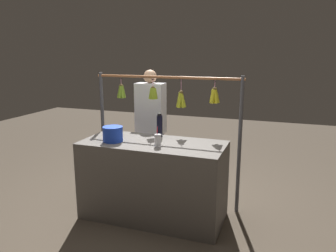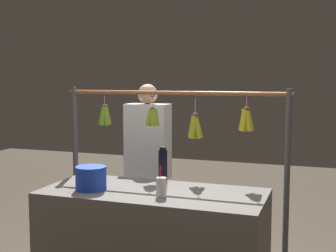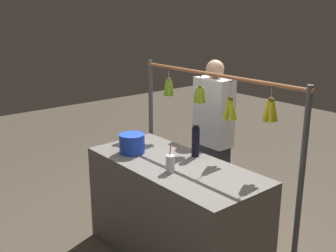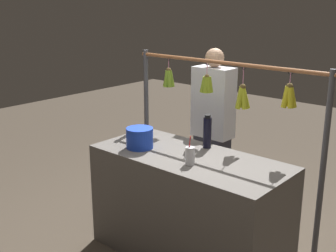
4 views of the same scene
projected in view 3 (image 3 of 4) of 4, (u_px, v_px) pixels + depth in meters
The scene contains 6 objects.
market_counter at pixel (174, 212), 3.47m from camera, with size 1.60×0.71×0.89m, color #66605B.
display_rack at pixel (214, 125), 3.54m from camera, with size 1.85×0.12×1.62m.
water_bottle at pixel (196, 141), 3.47m from camera, with size 0.07×0.07×0.28m.
blue_bucket at pixel (132, 143), 3.57m from camera, with size 0.22×0.22×0.17m, color blue.
drink_cup at pixel (170, 164), 3.15m from camera, with size 0.07×0.07×0.21m.
vendor_person at pixel (213, 141), 4.15m from camera, with size 0.39×0.21×1.64m.
Camera 3 is at (-2.37, 2.04, 2.11)m, focal length 43.61 mm.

